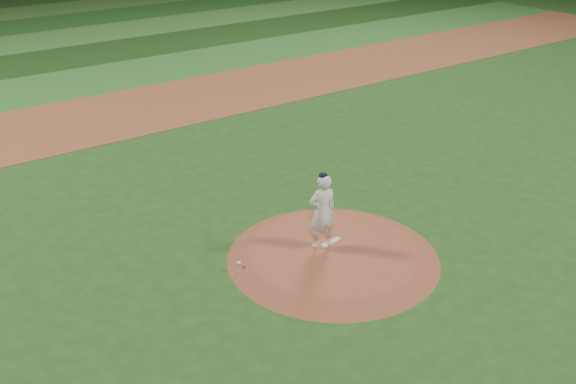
% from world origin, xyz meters
% --- Properties ---
extents(ground, '(120.00, 120.00, 0.00)m').
position_xyz_m(ground, '(0.00, 0.00, 0.00)').
color(ground, '#24511A').
rests_on(ground, ground).
extents(infield_dirt_band, '(70.00, 6.00, 0.02)m').
position_xyz_m(infield_dirt_band, '(0.00, 14.00, 0.01)').
color(infield_dirt_band, brown).
rests_on(infield_dirt_band, ground).
extents(outfield_stripe_0, '(70.00, 5.00, 0.02)m').
position_xyz_m(outfield_stripe_0, '(0.00, 19.50, 0.01)').
color(outfield_stripe_0, '#307129').
rests_on(outfield_stripe_0, ground).
extents(outfield_stripe_1, '(70.00, 5.00, 0.02)m').
position_xyz_m(outfield_stripe_1, '(0.00, 24.50, 0.01)').
color(outfield_stripe_1, '#1B4014').
rests_on(outfield_stripe_1, ground).
extents(outfield_stripe_2, '(70.00, 5.00, 0.02)m').
position_xyz_m(outfield_stripe_2, '(0.00, 29.50, 0.01)').
color(outfield_stripe_2, '#38762B').
rests_on(outfield_stripe_2, ground).
extents(pitchers_mound, '(5.50, 5.50, 0.25)m').
position_xyz_m(pitchers_mound, '(0.00, 0.00, 0.12)').
color(pitchers_mound, '#9D4D31').
rests_on(pitchers_mound, ground).
extents(pitching_rubber, '(0.64, 0.23, 0.03)m').
position_xyz_m(pitching_rubber, '(0.16, 0.29, 0.27)').
color(pitching_rubber, silver).
rests_on(pitching_rubber, pitchers_mound).
extents(rosin_bag, '(0.12, 0.12, 0.07)m').
position_xyz_m(rosin_bag, '(-2.35, 0.83, 0.28)').
color(rosin_bag, white).
rests_on(rosin_bag, pitchers_mound).
extents(pitcher_on_mound, '(0.83, 0.64, 2.10)m').
position_xyz_m(pitcher_on_mound, '(-0.15, 0.30, 1.28)').
color(pitcher_on_mound, white).
rests_on(pitcher_on_mound, pitchers_mound).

